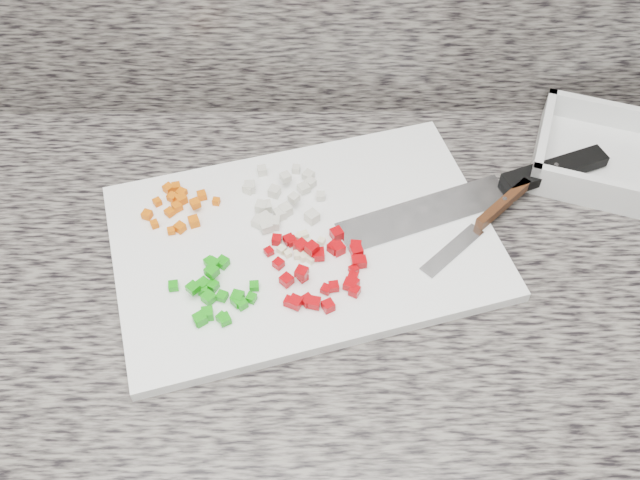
# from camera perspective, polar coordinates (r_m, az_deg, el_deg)

# --- Properties ---
(cabinet) EXTENTS (3.92, 0.62, 0.86)m
(cabinet) POSITION_cam_1_polar(r_m,az_deg,el_deg) (1.30, -2.57, -14.65)
(cabinet) COLOR beige
(cabinet) RESTS_ON ground
(countertop) EXTENTS (3.96, 0.64, 0.04)m
(countertop) POSITION_cam_1_polar(r_m,az_deg,el_deg) (0.90, -3.57, -2.99)
(countertop) COLOR slate
(countertop) RESTS_ON cabinet
(cutting_board) EXTENTS (0.54, 0.43, 0.02)m
(cutting_board) POSITION_cam_1_polar(r_m,az_deg,el_deg) (0.90, -1.28, -0.12)
(cutting_board) COLOR white
(cutting_board) RESTS_ON countertop
(carrot_pile) EXTENTS (0.10, 0.09, 0.02)m
(carrot_pile) POSITION_cam_1_polar(r_m,az_deg,el_deg) (0.94, -11.22, 2.69)
(carrot_pile) COLOR #D55B04
(carrot_pile) RESTS_ON cutting_board
(onion_pile) EXTENTS (0.11, 0.12, 0.02)m
(onion_pile) POSITION_cam_1_polar(r_m,az_deg,el_deg) (0.93, -3.34, 3.04)
(onion_pile) COLOR beige
(onion_pile) RESTS_ON cutting_board
(green_pepper_pile) EXTENTS (0.11, 0.10, 0.02)m
(green_pepper_pile) POSITION_cam_1_polar(r_m,az_deg,el_deg) (0.85, -8.33, -4.18)
(green_pepper_pile) COLOR #12930D
(green_pepper_pile) RESTS_ON cutting_board
(red_pepper_pile) EXTENTS (0.13, 0.13, 0.02)m
(red_pepper_pile) POSITION_cam_1_polar(r_m,az_deg,el_deg) (0.86, 0.25, -2.11)
(red_pepper_pile) COLOR #A00208
(red_pepper_pile) RESTS_ON cutting_board
(garlic_pile) EXTENTS (0.06, 0.05, 0.01)m
(garlic_pile) POSITION_cam_1_polar(r_m,az_deg,el_deg) (0.88, -1.44, -0.65)
(garlic_pile) COLOR #F5EDBD
(garlic_pile) RESTS_ON cutting_board
(chef_knife) EXTENTS (0.38, 0.18, 0.02)m
(chef_knife) POSITION_cam_1_polar(r_m,az_deg,el_deg) (0.98, 15.07, 4.33)
(chef_knife) COLOR silver
(chef_knife) RESTS_ON cutting_board
(paring_knife) EXTENTS (0.16, 0.15, 0.02)m
(paring_knife) POSITION_cam_1_polar(r_m,az_deg,el_deg) (0.94, 13.50, 1.94)
(paring_knife) COLOR silver
(paring_knife) RESTS_ON cutting_board
(tray) EXTENTS (0.28, 0.24, 0.05)m
(tray) POSITION_cam_1_polar(r_m,az_deg,el_deg) (1.07, 23.03, 5.76)
(tray) COLOR silver
(tray) RESTS_ON countertop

